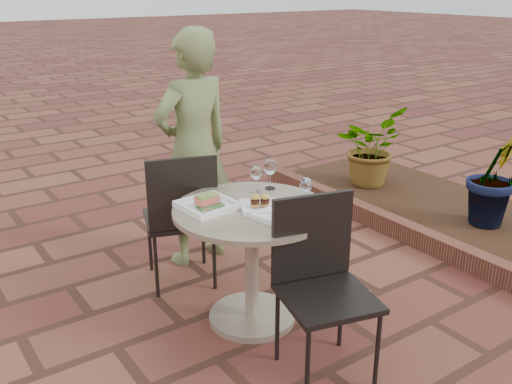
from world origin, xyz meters
TOP-DOWN VIEW (x-y plane):
  - ground at (0.00, 0.00)m, footprint 60.00×60.00m
  - cafe_table at (-0.04, -0.20)m, footprint 0.90×0.90m
  - chair_far at (-0.18, 0.40)m, footprint 0.56×0.56m
  - chair_near at (0.00, -0.74)m, footprint 0.54×0.54m
  - diner at (0.09, 0.72)m, footprint 0.65×0.46m
  - plate_salmon at (-0.25, -0.05)m, footprint 0.31×0.31m
  - plate_sliders at (-0.01, -0.24)m, footprint 0.29×0.29m
  - plate_tuna at (-0.00, -0.40)m, footprint 0.27×0.27m
  - wine_glass_right at (0.24, -0.33)m, footprint 0.07×0.07m
  - wine_glass_mid at (0.13, 0.01)m, footprint 0.07×0.07m
  - wine_glass_far at (0.23, 0.01)m, footprint 0.08×0.08m
  - steel_ramekin at (-0.31, -0.16)m, footprint 0.07×0.07m
  - cutlery_set at (0.19, -0.43)m, footprint 0.14×0.23m
  - planter_curb at (1.60, 0.30)m, footprint 0.12×3.00m
  - mulch_bed at (2.30, 0.30)m, footprint 1.30×3.00m
  - potted_plant_a at (2.21, 1.07)m, footprint 0.85×0.81m
  - potted_plant_b at (2.32, -0.21)m, footprint 0.48×0.38m

SIDE VIEW (x-z plane):
  - ground at x=0.00m, z-range 0.00..0.00m
  - mulch_bed at x=2.30m, z-range 0.00..0.06m
  - planter_curb at x=1.60m, z-range 0.00..0.15m
  - potted_plant_a at x=2.21m, z-range 0.06..0.81m
  - cafe_table at x=-0.04m, z-range 0.12..0.85m
  - potted_plant_b at x=2.32m, z-range 0.06..0.92m
  - chair_far at x=-0.18m, z-range 0.08..1.01m
  - chair_near at x=0.00m, z-range 0.08..1.01m
  - cutlery_set at x=0.19m, z-range 0.73..0.73m
  - plate_tuna at x=0.00m, z-range 0.73..0.76m
  - steel_ramekin at x=-0.31m, z-range 0.73..0.77m
  - plate_salmon at x=-0.25m, z-range 0.71..0.79m
  - plate_sliders at x=-0.01m, z-range 0.69..0.83m
  - diner at x=0.09m, z-range 0.00..1.67m
  - wine_glass_mid at x=0.13m, z-range 0.76..0.93m
  - wine_glass_right at x=0.24m, z-range 0.76..0.93m
  - wine_glass_far at x=0.23m, z-range 0.77..0.96m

